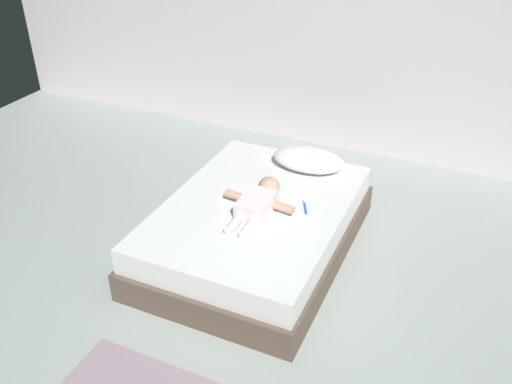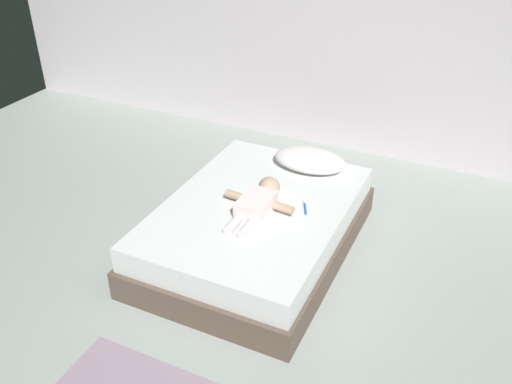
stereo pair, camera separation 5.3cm
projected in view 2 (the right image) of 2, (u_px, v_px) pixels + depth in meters
ground_plane at (216, 372)px, 3.07m from camera, size 8.00×8.00×0.00m
wall_behind_bed at (381, 11)px, 4.69m from camera, size 8.00×0.12×2.64m
bed at (256, 228)px, 3.92m from camera, size 1.24×1.75×0.39m
pillow at (310, 160)px, 4.22m from camera, size 0.56×0.35×0.14m
baby at (258, 202)px, 3.73m from camera, size 0.51×0.61×0.15m
toothbrush at (305, 207)px, 3.77m from camera, size 0.08×0.15×0.02m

